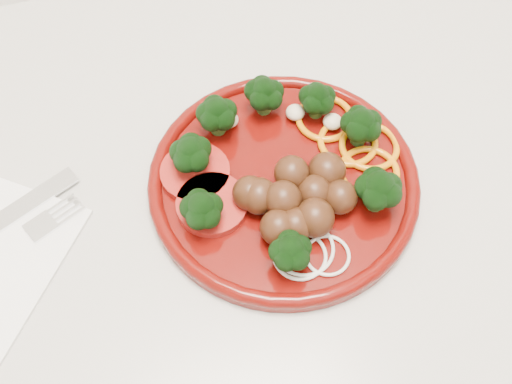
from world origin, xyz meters
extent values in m
cube|color=silver|center=(0.00, 1.70, 0.43)|extent=(2.40, 0.60, 0.87)
cube|color=#AFADA6|center=(0.00, 1.70, 0.89)|extent=(2.40, 0.60, 0.03)
cylinder|color=#490704|center=(-0.02, 1.67, 0.91)|extent=(0.26, 0.26, 0.01)
torus|color=#490704|center=(-0.02, 1.67, 0.91)|extent=(0.26, 0.26, 0.01)
sphere|color=#422110|center=(-0.05, 1.66, 0.93)|extent=(0.03, 0.03, 0.03)
sphere|color=#422110|center=(0.02, 1.63, 0.93)|extent=(0.03, 0.03, 0.03)
sphere|color=#422110|center=(-0.04, 1.62, 0.93)|extent=(0.03, 0.03, 0.03)
sphere|color=#422110|center=(-0.03, 1.64, 0.93)|extent=(0.03, 0.03, 0.03)
sphere|color=#422110|center=(-0.01, 1.66, 0.93)|extent=(0.03, 0.03, 0.03)
sphere|color=#422110|center=(0.02, 1.66, 0.93)|extent=(0.03, 0.03, 0.03)
sphere|color=#422110|center=(0.00, 1.64, 0.93)|extent=(0.03, 0.03, 0.03)
sphere|color=#422110|center=(-0.01, 1.62, 0.93)|extent=(0.03, 0.03, 0.03)
sphere|color=#422110|center=(-0.02, 1.62, 0.93)|extent=(0.03, 0.03, 0.03)
sphere|color=#422110|center=(-0.05, 1.65, 0.93)|extent=(0.03, 0.03, 0.03)
torus|color=#CE7007|center=(0.06, 1.70, 0.92)|extent=(0.06, 0.06, 0.01)
torus|color=#CE7007|center=(0.06, 1.66, 0.92)|extent=(0.06, 0.06, 0.01)
torus|color=#CE7007|center=(0.05, 1.73, 0.92)|extent=(0.06, 0.06, 0.01)
torus|color=#CE7007|center=(0.08, 1.68, 0.92)|extent=(0.06, 0.06, 0.01)
cylinder|color=#720A07|center=(-0.09, 1.70, 0.92)|extent=(0.07, 0.07, 0.01)
cylinder|color=#720A07|center=(-0.09, 1.66, 0.92)|extent=(0.07, 0.07, 0.01)
torus|color=beige|center=(-0.03, 1.59, 0.91)|extent=(0.05, 0.05, 0.00)
torus|color=beige|center=(0.00, 1.59, 0.91)|extent=(0.04, 0.04, 0.00)
torus|color=beige|center=(-0.02, 1.60, 0.91)|extent=(0.06, 0.06, 0.00)
ellipsoid|color=#C6B793|center=(0.02, 1.74, 0.92)|extent=(0.02, 0.02, 0.01)
ellipsoid|color=#C6B793|center=(-0.05, 1.75, 0.92)|extent=(0.02, 0.02, 0.01)
ellipsoid|color=#C6B793|center=(0.05, 1.72, 0.92)|extent=(0.02, 0.02, 0.01)
cube|color=silver|center=(-0.26, 1.71, 0.91)|extent=(0.12, 0.07, 0.00)
cube|color=silver|center=(-0.24, 1.69, 0.91)|extent=(0.03, 0.03, 0.00)
cube|color=silver|center=(-0.21, 1.69, 0.91)|extent=(0.03, 0.02, 0.00)
cube|color=silver|center=(-0.22, 1.70, 0.91)|extent=(0.03, 0.02, 0.00)
cube|color=silver|center=(-0.22, 1.70, 0.91)|extent=(0.03, 0.02, 0.00)
cube|color=silver|center=(-0.22, 1.71, 0.91)|extent=(0.03, 0.02, 0.00)
camera|label=1|loc=(-0.13, 1.36, 1.42)|focal=45.00mm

